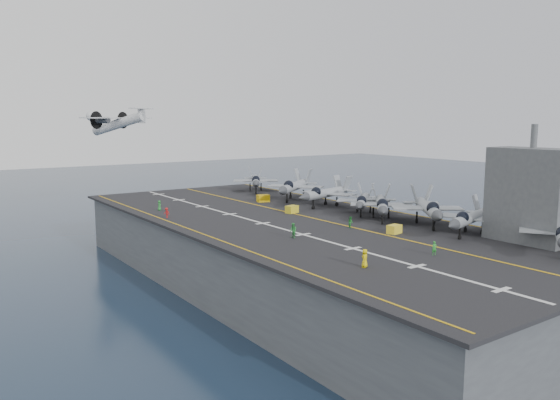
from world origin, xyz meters
TOP-DOWN VIEW (x-y plane):
  - ground at (0.00, 0.00)m, footprint 500.00×500.00m
  - hull at (0.00, 0.00)m, footprint 36.00×90.00m
  - flight_deck at (0.00, 0.00)m, footprint 38.00×92.00m
  - foul_line at (3.00, 0.00)m, footprint 0.35×90.00m
  - landing_centerline at (-6.00, 0.00)m, footprint 0.50×90.00m
  - deck_edge_port at (-17.00, 0.00)m, footprint 0.25×90.00m
  - deck_edge_stbd at (18.50, 0.00)m, footprint 0.25×90.00m
  - island_superstructure at (15.00, -30.00)m, footprint 5.00×10.00m
  - fighter_jet_1 at (12.75, -23.03)m, footprint 16.04×12.91m
  - fighter_jet_2 at (13.40, -15.16)m, footprint 17.83×18.58m
  - fighter_jet_3 at (11.16, -7.87)m, footprint 17.07×17.25m
  - fighter_jet_4 at (12.50, -2.33)m, footprint 15.80×15.36m
  - fighter_jet_5 at (12.61, 7.30)m, footprint 17.01×13.64m
  - fighter_jet_6 at (12.78, 17.30)m, footprint 19.42×18.15m
  - fighter_jet_8 at (13.41, 32.41)m, footprint 15.94×17.53m
  - tow_cart_a at (4.75, -16.64)m, footprint 2.21×1.64m
  - tow_cart_b at (3.21, 5.09)m, footprint 2.31×1.76m
  - tow_cart_c at (6.19, 18.43)m, footprint 2.55×1.95m
  - crew_0 at (-10.87, -27.10)m, footprint 1.44×1.34m
  - crew_2 at (-8.38, -10.99)m, footprint 0.84×1.23m
  - crew_3 at (-15.96, 12.81)m, footprint 1.06×1.19m
  - crew_5 at (-14.02, 20.36)m, footprint 1.11×1.24m
  - crew_6 at (-0.47, -27.78)m, footprint 1.15×0.97m
  - crew_7 at (2.52, -10.20)m, footprint 0.97×1.17m
  - transport_plane at (-6.28, 62.63)m, footprint 27.77×25.37m

SIDE VIEW (x-z plane):
  - ground at x=0.00m, z-range 0.00..0.00m
  - hull at x=0.00m, z-range 0.00..10.00m
  - flight_deck at x=0.00m, z-range 10.00..10.40m
  - foul_line at x=3.00m, z-range 10.41..10.43m
  - landing_centerline at x=-6.00m, z-range 10.41..10.43m
  - deck_edge_port at x=-17.00m, z-range 10.41..10.43m
  - deck_edge_stbd at x=18.50m, z-range 10.41..10.43m
  - tow_cart_a at x=4.75m, z-range 10.40..11.60m
  - tow_cart_b at x=3.21m, z-range 10.40..11.64m
  - tow_cart_c at x=6.19m, z-range 10.40..11.76m
  - crew_6 at x=-0.47m, z-range 10.40..12.03m
  - crew_3 at x=-15.96m, z-range 10.40..12.05m
  - crew_7 at x=2.52m, z-range 10.40..12.06m
  - crew_5 at x=-14.02m, z-range 10.40..12.13m
  - crew_0 at x=-10.87m, z-range 10.40..12.39m
  - crew_2 at x=-8.38m, z-range 10.40..12.43m
  - fighter_jet_4 at x=12.50m, z-range 10.40..15.00m
  - fighter_jet_1 at x=12.75m, z-range 10.40..15.25m
  - fighter_jet_3 at x=11.16m, z-range 10.40..15.46m
  - fighter_jet_8 at x=13.41m, z-range 10.40..15.47m
  - fighter_jet_5 at x=12.61m, z-range 10.40..15.55m
  - fighter_jet_2 at x=13.40m, z-range 10.40..15.79m
  - fighter_jet_6 at x=12.78m, z-range 10.40..16.01m
  - island_superstructure at x=15.00m, z-range 10.40..25.40m
  - transport_plane at x=-6.28m, z-range 22.34..27.77m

